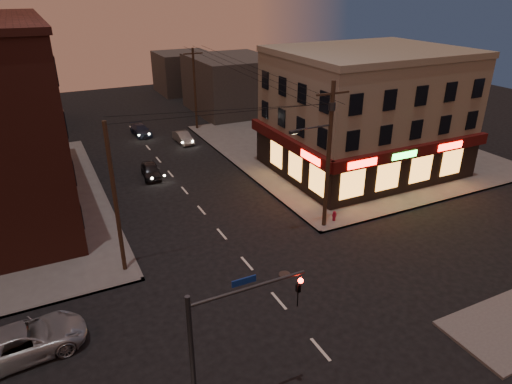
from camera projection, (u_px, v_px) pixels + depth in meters
ground at (279, 301)px, 24.47m from camera, size 120.00×120.00×0.00m
sidewalk_ne at (342, 147)px, 47.18m from camera, size 24.00×28.00×0.15m
pizza_building at (366, 112)px, 39.61m from camera, size 15.85×12.85×10.50m
bg_building_ne_a at (232, 84)px, 59.61m from camera, size 10.00×12.00×7.00m
bg_building_nw at (0, 95)px, 51.76m from camera, size 9.00×10.00×8.00m
bg_building_ne_b at (184, 72)px, 70.42m from camera, size 8.00×8.00×6.00m
utility_pole_main at (328, 149)px, 29.49m from camera, size 4.20×0.44×10.00m
utility_pole_far at (195, 89)px, 51.34m from camera, size 0.26×0.26×9.00m
utility_pole_west at (115, 200)px, 25.08m from camera, size 0.24×0.24×9.00m
traffic_signal at (220, 340)px, 15.93m from camera, size 4.49×0.32×6.47m
suv_cross at (23, 341)px, 20.64m from camera, size 5.67×3.00×1.52m
sedan_near at (151, 171)px, 39.83m from camera, size 1.84×3.80×1.25m
sedan_mid at (183, 137)px, 48.48m from camera, size 1.46×3.67×1.19m
sedan_far at (141, 130)px, 50.90m from camera, size 1.87×4.11×1.17m
fire_hydrant at (334, 215)px, 32.28m from camera, size 0.32×0.32×0.75m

